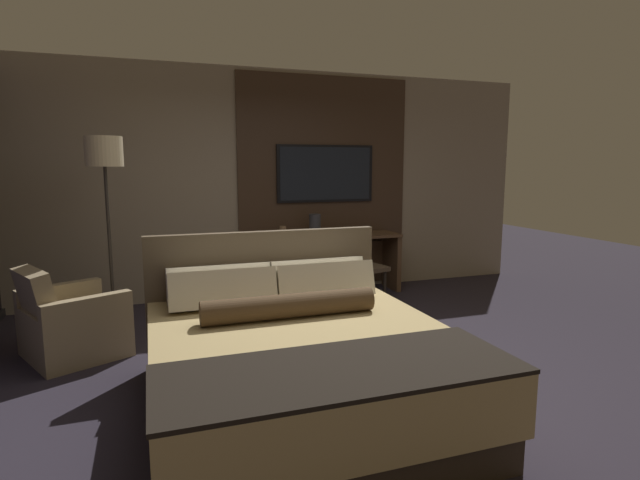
# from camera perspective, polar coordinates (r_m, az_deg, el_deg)

# --- Properties ---
(ground_plane) EXTENTS (16.00, 16.00, 0.00)m
(ground_plane) POSITION_cam_1_polar(r_m,az_deg,el_deg) (4.16, 2.59, -14.52)
(ground_plane) COLOR #28232D
(wall_back_tv_panel) EXTENTS (7.20, 0.09, 2.80)m
(wall_back_tv_panel) POSITION_cam_1_polar(r_m,az_deg,el_deg) (6.34, -5.21, 6.42)
(wall_back_tv_panel) COLOR gray
(wall_back_tv_panel) RESTS_ON ground_plane
(bed) EXTENTS (1.92, 2.14, 1.09)m
(bed) POSITION_cam_1_polar(r_m,az_deg,el_deg) (3.44, -2.55, -13.42)
(bed) COLOR #33281E
(bed) RESTS_ON ground_plane
(desk) EXTENTS (1.76, 0.49, 0.76)m
(desk) POSITION_cam_1_polar(r_m,az_deg,el_deg) (6.37, 1.23, -1.58)
(desk) COLOR brown
(desk) RESTS_ON ground_plane
(tv) EXTENTS (1.29, 0.04, 0.73)m
(tv) POSITION_cam_1_polar(r_m,az_deg,el_deg) (6.45, 0.65, 7.60)
(tv) COLOR black
(desk_chair) EXTENTS (0.59, 0.59, 0.88)m
(desk_chair) POSITION_cam_1_polar(r_m,az_deg,el_deg) (5.96, 4.26, -2.22)
(desk_chair) COLOR #4C3D2D
(desk_chair) RESTS_ON ground_plane
(armchair_by_window) EXTENTS (0.97, 0.99, 0.80)m
(armchair_by_window) POSITION_cam_1_polar(r_m,az_deg,el_deg) (4.82, -26.56, -8.67)
(armchair_by_window) COLOR #998460
(armchair_by_window) RESTS_ON ground_plane
(floor_lamp) EXTENTS (0.34, 0.34, 1.90)m
(floor_lamp) POSITION_cam_1_polar(r_m,az_deg,el_deg) (5.14, -23.37, 7.54)
(floor_lamp) COLOR #282623
(floor_lamp) RESTS_ON ground_plane
(vase_tall) EXTENTS (0.14, 0.14, 0.28)m
(vase_tall) POSITION_cam_1_polar(r_m,az_deg,el_deg) (6.15, -0.58, 1.69)
(vase_tall) COLOR #333338
(vase_tall) RESTS_ON desk
(vase_short) EXTENTS (0.08, 0.08, 0.15)m
(vase_short) POSITION_cam_1_polar(r_m,az_deg,el_deg) (6.03, -4.27, 0.90)
(vase_short) COLOR #846647
(vase_short) RESTS_ON desk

